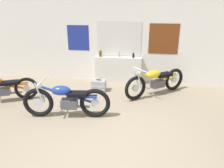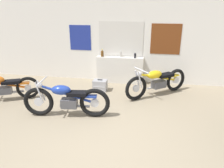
{
  "view_description": "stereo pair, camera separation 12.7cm",
  "coord_description": "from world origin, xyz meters",
  "views": [
    {
      "loc": [
        0.72,
        -3.33,
        2.49
      ],
      "look_at": [
        0.03,
        1.43,
        0.7
      ],
      "focal_mm": 35.0,
      "sensor_mm": 36.0,
      "label": 1
    },
    {
      "loc": [
        0.85,
        -3.31,
        2.49
      ],
      "look_at": [
        0.03,
        1.43,
        0.7
      ],
      "focal_mm": 35.0,
      "sensor_mm": 36.0,
      "label": 2
    }
  ],
  "objects": [
    {
      "name": "sill_counter",
      "position": [
        -0.07,
        3.51,
        0.43
      ],
      "size": [
        1.51,
        0.28,
        0.86
      ],
      "color": "silver",
      "rests_on": "ground_plane"
    },
    {
      "name": "ground_plane",
      "position": [
        0.0,
        0.0,
        0.0
      ],
      "size": [
        24.0,
        24.0,
        0.0
      ],
      "primitive_type": "plane",
      "color": "gray"
    },
    {
      "name": "motorcycle_yellow",
      "position": [
        1.11,
        2.61,
        0.41
      ],
      "size": [
        1.7,
        1.38,
        0.84
      ],
      "color": "black",
      "rests_on": "ground_plane"
    },
    {
      "name": "bottle_left_center",
      "position": [
        -0.06,
        3.54,
        0.95
      ],
      "size": [
        0.06,
        0.06,
        0.21
      ],
      "color": "#B7B2A8",
      "rests_on": "sill_counter"
    },
    {
      "name": "bottle_leftmost",
      "position": [
        -0.65,
        3.49,
        0.96
      ],
      "size": [
        0.09,
        0.09,
        0.24
      ],
      "color": "#5B3814",
      "rests_on": "sill_counter"
    },
    {
      "name": "motorcycle_blue",
      "position": [
        -0.96,
        0.99,
        0.42
      ],
      "size": [
        2.0,
        0.64,
        0.88
      ],
      "color": "black",
      "rests_on": "ground_plane"
    },
    {
      "name": "bottle_center",
      "position": [
        0.41,
        3.47,
        0.94
      ],
      "size": [
        0.07,
        0.07,
        0.19
      ],
      "color": "black",
      "rests_on": "sill_counter"
    },
    {
      "name": "hard_case_silver",
      "position": [
        -0.56,
        2.69,
        0.16
      ],
      "size": [
        0.41,
        0.3,
        0.35
      ],
      "color": "#9E9EA3",
      "rests_on": "ground_plane"
    },
    {
      "name": "wall_back",
      "position": [
        0.0,
        3.69,
        1.4
      ],
      "size": [
        10.0,
        0.07,
        2.8
      ],
      "color": "silver",
      "rests_on": "ground_plane"
    }
  ]
}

